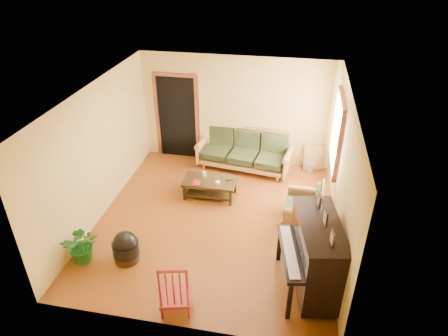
% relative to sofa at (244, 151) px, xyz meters
% --- Properties ---
extents(floor, '(5.00, 5.00, 0.00)m').
position_rel_sofa_xyz_m(floor, '(-0.25, -2.13, -0.47)').
color(floor, '#5C2A0C').
rests_on(floor, ground).
extents(doorway, '(1.08, 0.16, 2.05)m').
position_rel_sofa_xyz_m(doorway, '(-1.70, 0.35, 0.56)').
color(doorway, black).
rests_on(doorway, floor).
extents(window, '(0.12, 1.36, 1.46)m').
position_rel_sofa_xyz_m(window, '(1.96, -0.83, 1.03)').
color(window, white).
rests_on(window, right_wall).
extents(sofa, '(2.29, 1.22, 0.93)m').
position_rel_sofa_xyz_m(sofa, '(0.00, 0.00, 0.00)').
color(sofa, '#A0703B').
rests_on(sofa, floor).
extents(coffee_table, '(1.12, 0.63, 0.40)m').
position_rel_sofa_xyz_m(coffee_table, '(-0.53, -1.31, -0.27)').
color(coffee_table, black).
rests_on(coffee_table, floor).
extents(armchair, '(0.85, 0.89, 0.84)m').
position_rel_sofa_xyz_m(armchair, '(1.40, -1.86, -0.04)').
color(armchair, '#A0703B').
rests_on(armchair, floor).
extents(piano, '(1.09, 1.55, 1.26)m').
position_rel_sofa_xyz_m(piano, '(1.62, -3.49, 0.16)').
color(piano, black).
rests_on(piano, floor).
extents(footstool, '(0.53, 0.53, 0.43)m').
position_rel_sofa_xyz_m(footstool, '(-1.51, -3.48, -0.25)').
color(footstool, black).
rests_on(footstool, floor).
extents(red_chair, '(0.55, 0.58, 0.97)m').
position_rel_sofa_xyz_m(red_chair, '(-0.38, -4.31, 0.02)').
color(red_chair, maroon).
rests_on(red_chair, floor).
extents(leaning_frame, '(0.51, 0.21, 0.67)m').
position_rel_sofa_xyz_m(leaning_frame, '(1.64, 0.26, -0.13)').
color(leaning_frame, '#AD7C39').
rests_on(leaning_frame, floor).
extents(ceramic_crock, '(0.23, 0.23, 0.22)m').
position_rel_sofa_xyz_m(ceramic_crock, '(1.56, 0.16, -0.36)').
color(ceramic_crock, '#374EA5').
rests_on(ceramic_crock, floor).
extents(potted_plant, '(0.78, 0.73, 0.69)m').
position_rel_sofa_xyz_m(potted_plant, '(-2.22, -3.62, -0.12)').
color(potted_plant, '#1C5E1B').
rests_on(potted_plant, floor).
extents(book, '(0.18, 0.23, 0.02)m').
position_rel_sofa_xyz_m(book, '(-0.85, -1.49, -0.05)').
color(book, maroon).
rests_on(book, coffee_table).
extents(candle, '(0.08, 0.08, 0.12)m').
position_rel_sofa_xyz_m(candle, '(-0.67, -1.19, -0.00)').
color(candle, white).
rests_on(candle, coffee_table).
extents(glass_jar, '(0.11, 0.11, 0.07)m').
position_rel_sofa_xyz_m(glass_jar, '(-0.33, -1.44, -0.03)').
color(glass_jar, white).
rests_on(glass_jar, coffee_table).
extents(remote, '(0.17, 0.11, 0.02)m').
position_rel_sofa_xyz_m(remote, '(-0.13, -1.24, -0.06)').
color(remote, black).
rests_on(remote, coffee_table).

